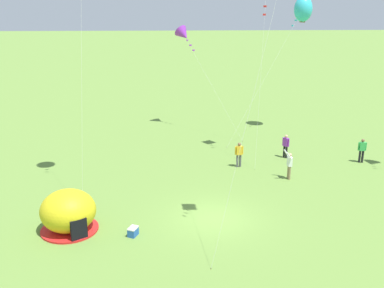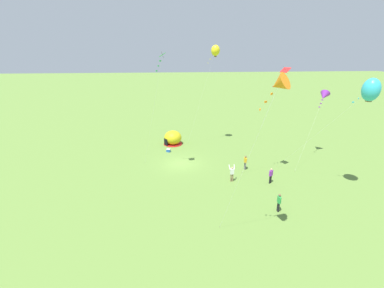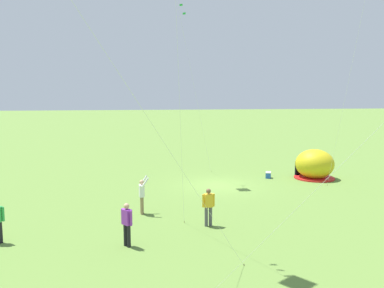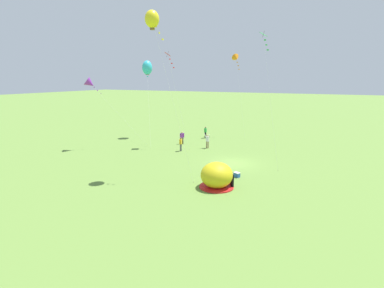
% 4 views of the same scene
% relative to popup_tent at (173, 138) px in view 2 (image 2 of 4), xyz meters
% --- Properties ---
extents(ground_plane, '(300.00, 300.00, 0.00)m').
position_rel_popup_tent_xyz_m(ground_plane, '(7.24, 0.86, -1.00)').
color(ground_plane, olive).
extents(popup_tent, '(2.81, 2.81, 2.10)m').
position_rel_popup_tent_xyz_m(popup_tent, '(0.00, 0.00, 0.00)').
color(popup_tent, gold).
rests_on(popup_tent, ground).
extents(cooler_box, '(0.55, 0.63, 0.44)m').
position_rel_popup_tent_xyz_m(cooler_box, '(3.17, -0.71, -0.78)').
color(cooler_box, '#2659B2').
rests_on(cooler_box, ground).
extents(person_watching_sky, '(0.59, 0.28, 1.72)m').
position_rel_popup_tent_xyz_m(person_watching_sky, '(18.31, 8.80, -0.03)').
color(person_watching_sky, black).
rests_on(person_watching_sky, ground).
extents(person_with_toddler, '(0.49, 0.68, 1.89)m').
position_rel_popup_tent_xyz_m(person_with_toddler, '(12.49, 6.06, 0.00)').
color(person_with_toddler, '#8C7251').
rests_on(person_with_toddler, ground).
extents(person_strolling, '(0.59, 0.28, 1.72)m').
position_rel_popup_tent_xyz_m(person_strolling, '(9.65, 8.36, -0.03)').
color(person_strolling, '#4C4C51').
rests_on(person_strolling, ground).
extents(person_center_field, '(0.42, 0.49, 1.72)m').
position_rel_popup_tent_xyz_m(person_center_field, '(13.26, 10.06, -0.03)').
color(person_center_field, black).
rests_on(person_center_field, ground).
extents(kite_orange, '(3.33, 3.33, 12.20)m').
position_rel_popup_tent_xyz_m(kite_orange, '(22.50, 5.78, 10.53)').
color(kite_orange, silver).
rests_on(kite_orange, ground).
extents(kite_yellow, '(1.19, 4.48, 14.12)m').
position_rel_popup_tent_xyz_m(kite_yellow, '(0.42, 6.05, 12.40)').
color(kite_yellow, silver).
rests_on(kite_yellow, ground).
extents(kite_red, '(1.45, 3.89, 11.91)m').
position_rel_popup_tent_xyz_m(kite_red, '(11.49, 10.88, 10.11)').
color(kite_red, silver).
rests_on(kite_red, ground).
extents(kite_cyan, '(7.26, 5.28, 11.16)m').
position_rel_popup_tent_xyz_m(kite_cyan, '(15.84, 17.02, 9.14)').
color(kite_cyan, silver).
rests_on(kite_cyan, ground).
extents(kite_purple, '(5.49, 5.85, 8.82)m').
position_rel_popup_tent_xyz_m(kite_purple, '(6.28, 18.91, 7.05)').
color(kite_purple, silver).
rests_on(kite_purple, ground).
extents(kite_green, '(3.64, 3.15, 13.28)m').
position_rel_popup_tent_xyz_m(kite_green, '(9.69, -1.13, 11.39)').
color(kite_green, silver).
rests_on(kite_green, ground).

